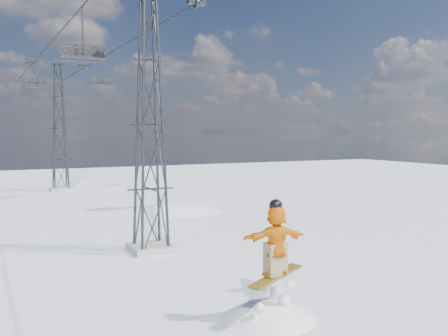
# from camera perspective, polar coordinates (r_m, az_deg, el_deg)

# --- Properties ---
(ground) EXTENTS (120.00, 120.00, 0.00)m
(ground) POSITION_cam_1_polar(r_m,az_deg,el_deg) (14.87, -1.19, -16.40)
(ground) COLOR white
(ground) RESTS_ON ground
(lift_tower_near) EXTENTS (5.20, 1.80, 11.43)m
(lift_tower_near) POSITION_cam_1_polar(r_m,az_deg,el_deg) (21.66, -8.47, 4.78)
(lift_tower_near) COLOR #999999
(lift_tower_near) RESTS_ON ground
(lift_tower_far) EXTENTS (5.20, 1.80, 11.43)m
(lift_tower_far) POSITION_cam_1_polar(r_m,az_deg,el_deg) (46.07, -18.29, 4.28)
(lift_tower_far) COLOR #999999
(lift_tower_far) RESTS_ON ground
(haul_cables) EXTENTS (4.46, 51.00, 0.06)m
(haul_cables) POSITION_cam_1_polar(r_m,az_deg,el_deg) (33.25, -14.98, 13.79)
(haul_cables) COLOR black
(haul_cables) RESTS_ON ground
(lift_chair_near) EXTENTS (2.05, 0.59, 2.54)m
(lift_chair_near) POSITION_cam_1_polar(r_m,az_deg,el_deg) (24.13, -15.83, 12.59)
(lift_chair_near) COLOR black
(lift_chair_near) RESTS_ON ground
(lift_chair_mid) EXTENTS (1.88, 0.54, 2.33)m
(lift_chair_mid) POSITION_cam_1_polar(r_m,az_deg,el_deg) (39.73, -13.70, 9.50)
(lift_chair_mid) COLOR black
(lift_chair_mid) RESTS_ON ground
(lift_chair_far) EXTENTS (1.83, 0.53, 2.27)m
(lift_chair_far) POSITION_cam_1_polar(r_m,az_deg,el_deg) (41.89, -20.58, 9.14)
(lift_chair_far) COLOR black
(lift_chair_far) RESTS_ON ground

